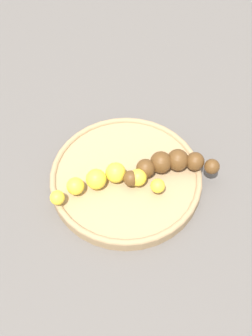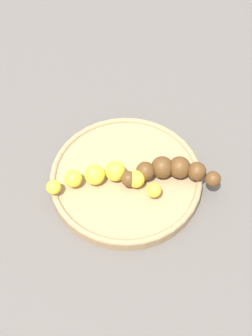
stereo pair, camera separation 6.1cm
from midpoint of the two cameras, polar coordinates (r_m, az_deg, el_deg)
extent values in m
plane|color=#56514C|center=(0.64, -2.72, -2.14)|extent=(2.40, 2.40, 0.00)
cylinder|color=#A08259|center=(0.63, -2.75, -1.70)|extent=(0.24, 0.24, 0.02)
torus|color=#A08259|center=(0.63, -2.78, -1.25)|extent=(0.24, 0.24, 0.01)
sphere|color=#593819|center=(0.62, 9.53, 0.01)|extent=(0.02, 0.02, 0.02)
sphere|color=#593819|center=(0.62, 7.16, 0.77)|extent=(0.03, 0.03, 0.03)
sphere|color=#593819|center=(0.62, 4.69, 0.98)|extent=(0.03, 0.03, 0.03)
sphere|color=#593819|center=(0.62, 2.24, 0.65)|extent=(0.03, 0.03, 0.03)
sphere|color=#593819|center=(0.61, -0.03, -0.23)|extent=(0.03, 0.03, 0.03)
sphere|color=#593819|center=(0.60, -1.97, -1.62)|extent=(0.02, 0.02, 0.02)
sphere|color=yellow|center=(0.60, 1.67, -2.79)|extent=(0.02, 0.02, 0.02)
sphere|color=yellow|center=(0.60, -1.15, -1.58)|extent=(0.03, 0.03, 0.03)
sphere|color=yellow|center=(0.61, -4.22, -1.13)|extent=(0.03, 0.03, 0.03)
sphere|color=yellow|center=(0.61, -7.32, -1.48)|extent=(0.03, 0.03, 0.03)
sphere|color=yellow|center=(0.61, -10.23, -2.59)|extent=(0.03, 0.03, 0.03)
sphere|color=yellow|center=(0.60, -12.74, -4.40)|extent=(0.02, 0.02, 0.02)
camera|label=1|loc=(0.03, -92.87, -4.08)|focal=42.43mm
camera|label=2|loc=(0.03, 87.13, 4.08)|focal=42.43mm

